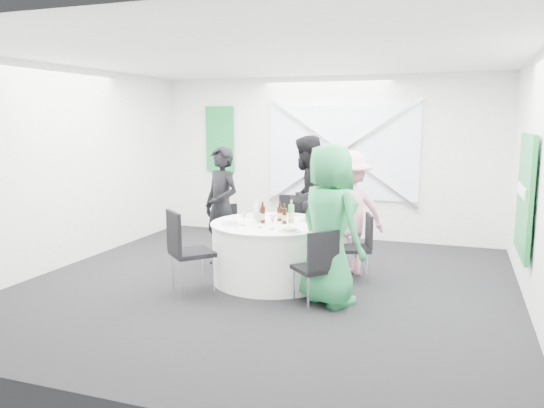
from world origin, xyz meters
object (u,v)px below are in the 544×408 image
(chair_front_right, at_px, (318,263))
(chair_front_left, at_px, (184,245))
(chair_back_right, at_px, (360,242))
(person_man_back, at_px, (306,199))
(person_man_back_left, at_px, (222,207))
(green_water_bottle, at_px, (291,214))
(chair_back_left, at_px, (230,229))
(chair_back, at_px, (291,223))
(banquet_table, at_px, (272,252))
(person_woman_green, at_px, (329,225))
(person_woman_pink, at_px, (349,213))
(clear_water_bottle, at_px, (256,214))

(chair_front_right, height_order, chair_front_left, chair_front_left)
(chair_back_right, xyz_separation_m, chair_front_left, (-1.86, -1.23, 0.09))
(chair_front_right, relative_size, person_man_back, 0.48)
(person_man_back_left, bearing_deg, green_water_bottle, 8.25)
(chair_back_left, xyz_separation_m, chair_back_right, (1.97, -0.32, 0.02))
(chair_front_right, height_order, person_man_back, person_man_back)
(chair_back, distance_m, chair_front_left, 2.05)
(green_water_bottle, bearing_deg, banquet_table, -161.41)
(banquet_table, relative_size, person_woman_green, 0.86)
(chair_back_right, distance_m, person_woman_pink, 0.47)
(person_woman_green, bearing_deg, green_water_bottle, -11.85)
(chair_front_left, bearing_deg, green_water_bottle, -94.88)
(banquet_table, relative_size, chair_back_left, 1.88)
(person_woman_pink, distance_m, clear_water_bottle, 1.26)
(banquet_table, height_order, chair_front_left, chair_front_left)
(chair_back_left, xyz_separation_m, clear_water_bottle, (0.71, -0.75, 0.39))
(person_woman_green, bearing_deg, chair_front_right, 104.98)
(chair_back_left, distance_m, person_woman_pink, 1.79)
(chair_front_left, bearing_deg, person_man_back_left, -42.23)
(chair_front_left, distance_m, clear_water_bottle, 1.04)
(banquet_table, xyz_separation_m, chair_front_left, (-0.79, -0.86, 0.21))
(person_woman_pink, bearing_deg, chair_back_right, 91.59)
(chair_back_right, distance_m, chair_front_left, 2.23)
(person_man_back, height_order, clear_water_bottle, person_man_back)
(chair_back_right, xyz_separation_m, person_woman_pink, (-0.21, 0.27, 0.32))
(chair_back_left, distance_m, person_woman_green, 2.25)
(chair_back, height_order, person_woman_green, person_woman_green)
(banquet_table, bearing_deg, green_water_bottle, 18.59)
(chair_front_right, xyz_separation_m, person_woman_pink, (0.04, 1.44, 0.31))
(person_man_back, bearing_deg, chair_back_left, -61.22)
(chair_back, xyz_separation_m, chair_back_right, (1.15, -0.69, -0.05))
(chair_back_left, xyz_separation_m, person_man_back_left, (-0.01, -0.24, 0.36))
(chair_back, height_order, chair_back_right, chair_back)
(chair_back, distance_m, person_woman_pink, 1.06)
(chair_back_left, bearing_deg, green_water_bottle, -80.97)
(chair_front_left, bearing_deg, chair_back_left, -43.33)
(person_man_back_left, distance_m, person_woman_green, 2.08)
(clear_water_bottle, bearing_deg, chair_back_right, 18.79)
(chair_back, relative_size, green_water_bottle, 3.27)
(chair_back, xyz_separation_m, person_man_back_left, (-0.83, -0.61, 0.28))
(chair_front_left, xyz_separation_m, person_man_back, (0.92, 1.97, 0.32))
(person_man_back_left, xyz_separation_m, person_woman_pink, (1.77, 0.19, -0.02))
(chair_front_right, relative_size, green_water_bottle, 3.03)
(chair_back_left, relative_size, chair_front_right, 0.94)
(person_woman_pink, distance_m, person_woman_green, 1.24)
(banquet_table, distance_m, person_woman_green, 1.19)
(chair_back, bearing_deg, person_woman_pink, -28.52)
(chair_back_right, distance_m, chair_front_right, 1.20)
(person_woman_pink, relative_size, clear_water_bottle, 5.61)
(chair_back, bearing_deg, person_woman_green, -64.01)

